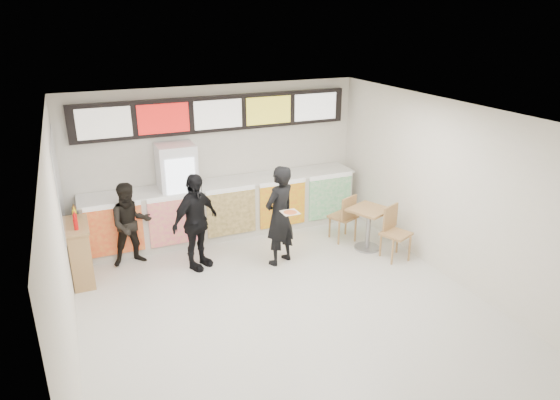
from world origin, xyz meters
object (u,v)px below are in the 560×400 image
customer_main (280,216)px  customer_mid (195,222)px  service_counter (226,208)px  customer_left (131,224)px  drinks_fridge (179,195)px  cafe_table (369,221)px  condiment_ledge (80,252)px

customer_main → customer_mid: 1.48m
service_counter → customer_left: size_ratio=3.62×
customer_main → customer_left: customer_main is taller
drinks_fridge → customer_mid: drinks_fridge is taller
customer_left → cafe_table: bearing=-19.0°
drinks_fridge → customer_main: 2.15m
service_counter → drinks_fridge: bearing=179.0°
customer_main → cafe_table: bearing=150.5°
service_counter → drinks_fridge: (-0.93, 0.02, 0.43)m
customer_mid → cafe_table: bearing=-41.0°
customer_mid → drinks_fridge: bearing=60.4°
cafe_table → condiment_ledge: bearing=147.5°
cafe_table → drinks_fridge: bearing=129.1°
service_counter → customer_mid: customer_mid is taller
customer_left → condiment_ledge: customer_left is taller
customer_left → customer_mid: 1.20m
customer_left → customer_mid: size_ratio=0.88×
customer_mid → condiment_ledge: 1.97m
customer_main → cafe_table: 1.83m
service_counter → customer_left: bearing=-164.3°
service_counter → cafe_table: service_counter is taller
customer_main → customer_left: bearing=-47.5°
drinks_fridge → service_counter: bearing=-1.0°
drinks_fridge → condiment_ledge: drinks_fridge is taller
customer_left → cafe_table: customer_left is taller
customer_left → customer_mid: (1.03, -0.61, 0.11)m
service_counter → customer_main: 1.69m
customer_main → customer_left: (-2.45, 1.02, -0.15)m
service_counter → customer_main: customer_main is taller
customer_mid → service_counter: bearing=20.7°
customer_mid → cafe_table: 3.27m
cafe_table → customer_mid: bearing=147.3°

